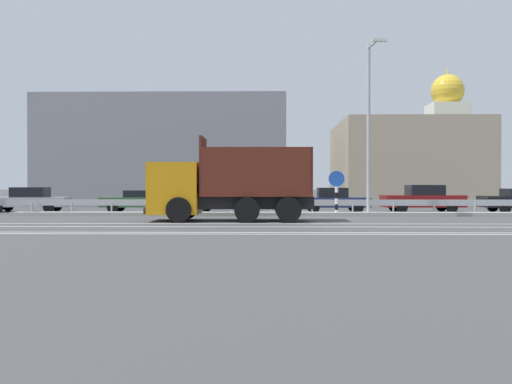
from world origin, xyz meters
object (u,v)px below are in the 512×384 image
Objects in this scene: median_road_sign at (337,191)px; parked_car_4 at (334,200)px; parked_car_2 at (140,201)px; parked_car_1 at (29,199)px; church_tower at (447,139)px; parked_car_5 at (423,199)px; parked_car_3 at (227,198)px; dump_truck at (211,191)px; street_lamp_1 at (369,121)px.

parked_car_4 is at bearing 86.07° from median_road_sign.
parked_car_2 is at bearing -90.84° from parked_car_4.
church_tower is at bearing -55.10° from parked_car_1.
church_tower is at bearing -21.63° from parked_car_5.
dump_truck is at bearing 3.72° from parked_car_3.
median_road_sign is (5.82, 4.36, -0.05)m from dump_truck.
parked_car_5 is 0.34× the size of church_tower.
parked_car_5 is at bearing -54.03° from dump_truck.
parked_car_3 is at bearing -127.83° from church_tower.
parked_car_3 is 10.98m from parked_car_5.
church_tower is (31.25, 25.51, 5.36)m from parked_car_1.
parked_car_4 is 30.06m from church_tower.
dump_truck is 14.01m from parked_car_1.
parked_car_5 is (3.68, 4.10, -3.93)m from street_lamp_1.
parked_car_1 is 1.21× the size of parked_car_4.
parked_car_3 is (4.86, 0.29, 0.14)m from parked_car_2.
parked_car_2 is 0.93× the size of parked_car_5.
street_lamp_1 is at bearing -113.02° from church_tower.
median_road_sign is 0.50× the size of parked_car_5.
parked_car_5 is at bearing 94.65° from parked_car_3.
parked_car_4 is 0.85× the size of parked_car_5.
parked_car_4 is 0.29× the size of church_tower.
dump_truck is 1.59× the size of parked_car_3.
parked_car_3 is 0.98× the size of parked_car_5.
street_lamp_1 is at bearing -107.06° from parked_car_1.
street_lamp_1 is at bearing -108.39° from parked_car_2.
dump_truck is 9.26m from parked_car_2.
parked_car_4 is (17.28, -0.55, -0.01)m from parked_car_1.
parked_car_3 is 0.33× the size of church_tower.
parked_car_1 is at bearing 52.62° from dump_truck.
parked_car_3 is (0.10, 8.21, -0.50)m from dump_truck.
dump_truck is 13.83m from parked_car_5.
church_tower is at bearing -31.29° from dump_truck.
median_road_sign is 33.11m from church_tower.
church_tower reaches higher than dump_truck.
parked_car_3 is 5.97m from parked_car_4.
parked_car_1 is 1.04× the size of parked_car_3.
median_road_sign is at bearing -115.70° from church_tower.
church_tower is (24.80, 25.96, 5.41)m from parked_car_2.
parked_car_1 is 6.47m from parked_car_2.
parked_car_5 is (11.08, 8.25, -0.53)m from dump_truck.
parked_car_1 is at bearing 87.34° from parked_car_5.
parked_car_3 reaches higher than parked_car_2.
median_road_sign reaches higher than parked_car_3.
parked_car_1 is 22.31m from parked_car_5.
median_road_sign is 0.49× the size of parked_car_1.
street_lamp_1 is 2.01× the size of parked_car_2.
parked_car_5 is at bearing 48.09° from street_lamp_1.
dump_truck is 7.27m from median_road_sign.
dump_truck is 1.67× the size of parked_car_2.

